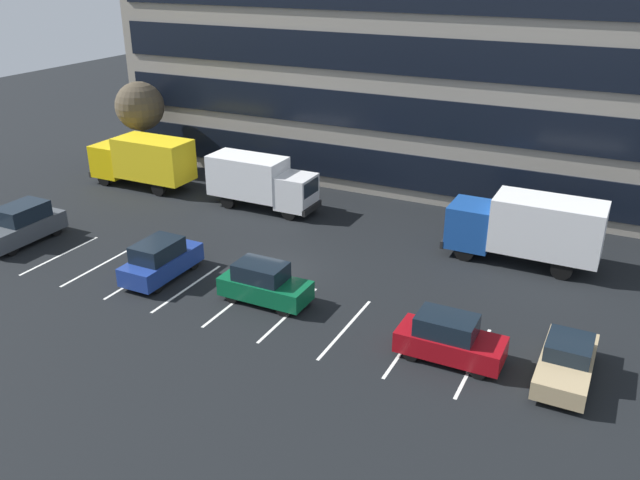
% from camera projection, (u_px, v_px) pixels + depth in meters
% --- Properties ---
extents(ground_plane, '(120.00, 120.00, 0.00)m').
position_uv_depth(ground_plane, '(273.00, 272.00, 33.64)').
color(ground_plane, black).
extents(office_building, '(39.96, 10.31, 18.00)m').
position_uv_depth(office_building, '(403.00, 47.00, 44.74)').
color(office_building, gray).
rests_on(office_building, ground_plane).
extents(lot_markings, '(22.54, 5.40, 0.01)m').
position_uv_depth(lot_markings, '(236.00, 300.00, 30.85)').
color(lot_markings, silver).
rests_on(lot_markings, ground_plane).
extents(box_truck_white, '(7.03, 2.33, 3.26)m').
position_uv_depth(box_truck_white, '(260.00, 180.00, 41.23)').
color(box_truck_white, white).
rests_on(box_truck_white, ground_plane).
extents(box_truck_blue, '(7.79, 2.58, 3.61)m').
position_uv_depth(box_truck_blue, '(527.00, 227.00, 33.80)').
color(box_truck_blue, '#194799').
rests_on(box_truck_blue, ground_plane).
extents(box_truck_yellow_all, '(7.53, 2.49, 3.49)m').
position_uv_depth(box_truck_yellow_all, '(143.00, 159.00, 44.94)').
color(box_truck_yellow_all, yellow).
rests_on(box_truck_yellow_all, ground_plane).
extents(sedan_tan, '(1.87, 4.47, 1.60)m').
position_uv_depth(sedan_tan, '(567.00, 361.00, 24.95)').
color(sedan_tan, tan).
rests_on(sedan_tan, ground_plane).
extents(suv_charcoal, '(2.01, 4.74, 2.15)m').
position_uv_depth(suv_charcoal, '(22.00, 225.00, 36.69)').
color(suv_charcoal, '#474C51').
rests_on(suv_charcoal, ground_plane).
extents(suv_navy, '(1.87, 4.42, 2.00)m').
position_uv_depth(suv_navy, '(161.00, 260.00, 32.65)').
color(suv_navy, navy).
rests_on(suv_navy, ground_plane).
extents(suv_maroon, '(4.21, 1.79, 1.90)m').
position_uv_depth(suv_maroon, '(449.00, 339.00, 26.09)').
color(suv_maroon, maroon).
rests_on(suv_maroon, ground_plane).
extents(suv_forest, '(4.21, 1.78, 1.90)m').
position_uv_depth(suv_forest, '(264.00, 284.00, 30.43)').
color(suv_forest, '#0C5933').
rests_on(suv_forest, ground_plane).
extents(bare_tree, '(3.48, 3.48, 6.52)m').
position_uv_depth(bare_tree, '(140.00, 106.00, 47.29)').
color(bare_tree, '#473323').
rests_on(bare_tree, ground_plane).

